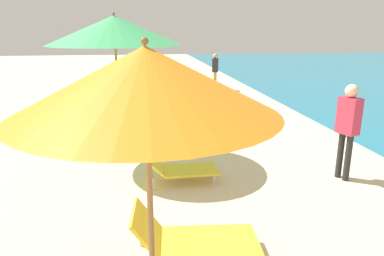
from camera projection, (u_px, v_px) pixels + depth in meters
name	position (u px, v px, depth m)	size (l,w,h in m)	color
umbrella_second	(146.00, 81.00, 2.63)	(2.05, 2.05, 2.56)	olive
lounger_second_shoreside	(191.00, 238.00, 4.10)	(1.51, 0.79, 0.65)	yellow
umbrella_third	(114.00, 30.00, 6.64)	(2.54, 2.54, 2.92)	olive
lounger_third_shoreside	(156.00, 128.00, 8.48)	(1.28, 0.67, 0.58)	yellow
lounger_third_inland	(180.00, 168.00, 6.20)	(1.28, 0.58, 0.54)	yellow
umbrella_farthest	(129.00, 38.00, 10.67)	(1.94, 1.94, 2.62)	silver
lounger_farthest_shoreside	(161.00, 97.00, 12.44)	(1.50, 0.67, 0.63)	yellow
lounger_farthest_inland	(165.00, 112.00, 10.28)	(1.41, 0.80, 0.57)	yellow
person_walking_near	(348.00, 123.00, 6.13)	(0.32, 0.41, 1.72)	#262628
person_walking_mid	(215.00, 68.00, 15.54)	(0.33, 0.41, 1.59)	orange
beach_ball	(228.00, 92.00, 14.06)	(0.38, 0.38, 0.38)	orange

